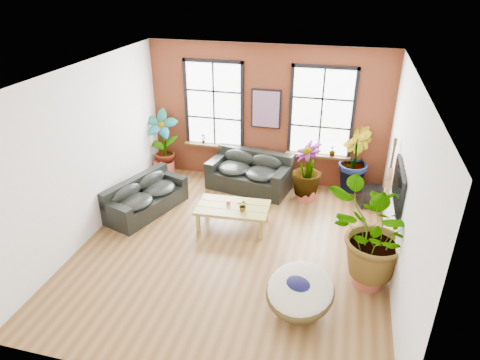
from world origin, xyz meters
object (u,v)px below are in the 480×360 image
object	(u,v)px
sofa_back	(250,173)
papasan_chair	(300,292)
sofa_left	(145,197)
coffee_table	(233,209)

from	to	relation	value
sofa_back	papasan_chair	size ratio (longest dim) A/B	1.50
papasan_chair	sofa_back	bearing A→B (deg)	135.25
sofa_left	papasan_chair	xyz separation A→B (m)	(3.86, -2.38, 0.07)
sofa_back	sofa_left	bearing A→B (deg)	-129.25
coffee_table	papasan_chair	world-z (taller)	papasan_chair
sofa_back	coffee_table	bearing A→B (deg)	-77.43
coffee_table	papasan_chair	distance (m)	2.83
coffee_table	papasan_chair	size ratio (longest dim) A/B	1.10
sofa_back	coffee_table	world-z (taller)	sofa_back
sofa_back	papasan_chair	distance (m)	4.48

